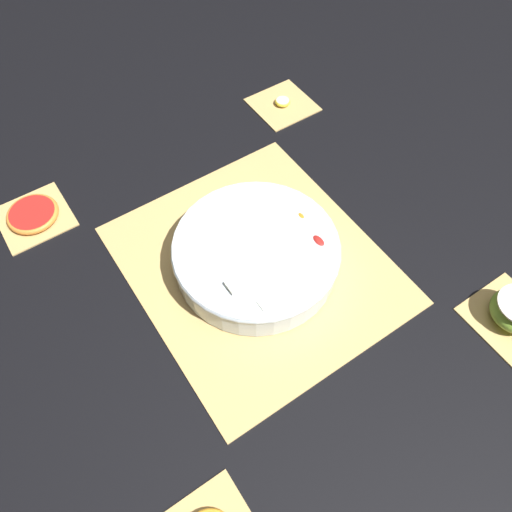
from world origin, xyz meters
TOP-DOWN VIEW (x-y plane):
  - ground_plane at (0.00, 0.00)m, footprint 6.00×6.00m
  - bamboo_mat_center at (-0.00, 0.00)m, footprint 0.48×0.42m
  - coaster_mat_near_left at (-0.33, -0.30)m, footprint 0.13×0.13m
  - coaster_mat_far_left at (-0.33, 0.30)m, footprint 0.13×0.13m
  - coaster_mat_far_right at (0.33, 0.30)m, footprint 0.13×0.13m
  - fruit_salad_bowl at (0.00, -0.00)m, footprint 0.30×0.30m
  - banana_coin_single at (-0.33, 0.30)m, footprint 0.04×0.04m
  - grapefruit_slice at (-0.33, -0.30)m, footprint 0.10×0.10m

SIDE VIEW (x-z plane):
  - ground_plane at x=0.00m, z-range 0.00..0.00m
  - coaster_mat_far_left at x=-0.33m, z-range 0.00..0.01m
  - coaster_mat_far_right at x=0.33m, z-range 0.00..0.01m
  - coaster_mat_near_left at x=-0.33m, z-range 0.00..0.01m
  - bamboo_mat_center at x=0.00m, z-range 0.00..0.01m
  - banana_coin_single at x=-0.33m, z-range 0.01..0.02m
  - grapefruit_slice at x=-0.33m, z-range 0.01..0.02m
  - fruit_salad_bowl at x=0.00m, z-range 0.01..0.07m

